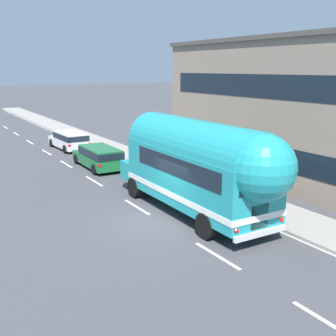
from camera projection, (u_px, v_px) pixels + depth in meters
ground_plane at (162, 222)px, 17.19m from camera, size 300.00×300.00×0.00m
lane_markings at (99, 159)px, 29.09m from camera, size 3.56×80.00×0.01m
sidewalk_slab at (147, 162)px, 27.87m from camera, size 2.61×90.00×0.15m
roadside_building at (331, 109)px, 23.69m from camera, size 10.18×18.66×7.84m
painted_bus at (201, 164)px, 17.30m from camera, size 2.66×10.50×4.12m
car_lead at (99, 156)px, 26.35m from camera, size 2.03×4.84×1.37m
car_second at (70, 139)px, 32.51m from camera, size 2.07×4.72×1.37m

